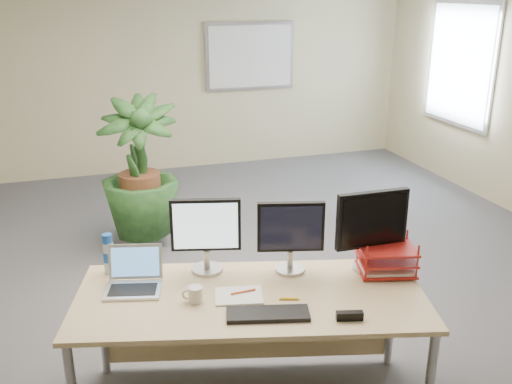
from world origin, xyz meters
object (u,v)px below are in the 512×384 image
object	(u,v)px
monitor_right	(291,232)
monitor_left	(206,231)
floor_plant	(140,176)
laptop	(134,278)
desk	(250,309)

from	to	relation	value
monitor_right	monitor_left	bearing A→B (deg)	162.33
floor_plant	laptop	bearing A→B (deg)	-97.43
monitor_left	monitor_right	bearing A→B (deg)	-17.67
floor_plant	laptop	world-z (taller)	floor_plant
floor_plant	monitor_left	bearing A→B (deg)	-85.64
desk	floor_plant	distance (m)	2.47
monitor_left	laptop	size ratio (longest dim) A/B	1.25
monitor_right	laptop	xyz separation A→B (m)	(-0.96, 0.09, -0.21)
desk	monitor_right	size ratio (longest dim) A/B	4.74
monitor_left	desk	bearing A→B (deg)	-52.51
monitor_left	laptop	bearing A→B (deg)	-171.68
monitor_right	floor_plant	bearing A→B (deg)	105.87
monitor_right	laptop	size ratio (longest dim) A/B	1.20
monitor_left	laptop	distance (m)	0.51
floor_plant	monitor_right	xyz separation A→B (m)	(0.66, -2.33, 0.29)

